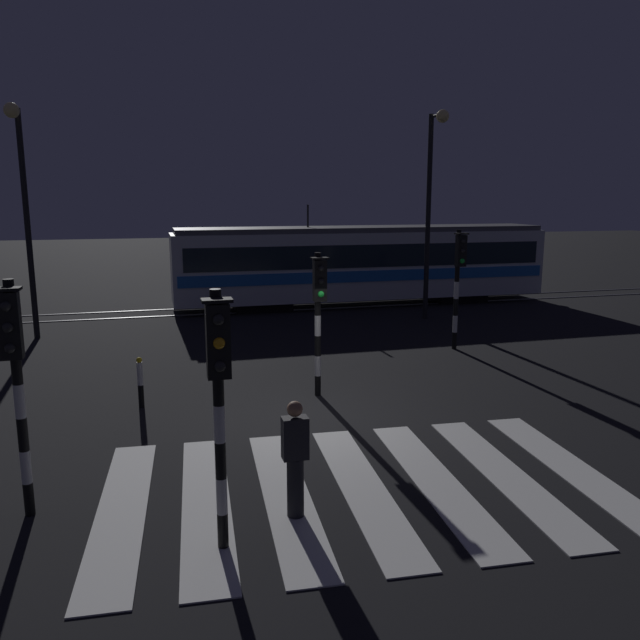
% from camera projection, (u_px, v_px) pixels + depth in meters
% --- Properties ---
extents(ground_plane, '(120.00, 120.00, 0.00)m').
position_uv_depth(ground_plane, '(312.00, 420.00, 12.79)').
color(ground_plane, black).
extents(rail_near, '(80.00, 0.12, 0.03)m').
position_uv_depth(rail_near, '(234.00, 313.00, 24.49)').
color(rail_near, '#59595E').
rests_on(rail_near, ground).
extents(rail_far, '(80.00, 0.12, 0.03)m').
position_uv_depth(rail_far, '(229.00, 307.00, 25.85)').
color(rail_far, '#59595E').
rests_on(rail_far, ground).
extents(crosswalk_zebra, '(8.19, 5.25, 0.02)m').
position_uv_depth(crosswalk_zebra, '(363.00, 488.00, 9.79)').
color(crosswalk_zebra, silver).
rests_on(crosswalk_zebra, ground).
extents(traffic_light_corner_near_left, '(0.36, 0.42, 3.39)m').
position_uv_depth(traffic_light_corner_near_left, '(15.00, 365.00, 8.47)').
color(traffic_light_corner_near_left, black).
rests_on(traffic_light_corner_near_left, ground).
extents(traffic_light_median_centre, '(0.36, 0.42, 3.26)m').
position_uv_depth(traffic_light_median_centre, '(319.00, 303.00, 13.88)').
color(traffic_light_median_centre, black).
rests_on(traffic_light_median_centre, ground).
extents(traffic_light_kerb_mid_left, '(0.36, 0.42, 3.38)m').
position_uv_depth(traffic_light_kerb_mid_left, '(219.00, 384.00, 7.62)').
color(traffic_light_kerb_mid_left, black).
rests_on(traffic_light_kerb_mid_left, ground).
extents(traffic_light_corner_far_right, '(0.36, 0.42, 3.53)m').
position_uv_depth(traffic_light_corner_far_right, '(459.00, 271.00, 18.25)').
color(traffic_light_corner_far_right, black).
rests_on(traffic_light_corner_far_right, ground).
extents(street_lamp_trackside_right, '(0.44, 1.21, 7.35)m').
position_uv_depth(street_lamp_trackside_right, '(432.00, 191.00, 22.33)').
color(street_lamp_trackside_right, black).
rests_on(street_lamp_trackside_right, ground).
extents(street_lamp_trackside_left, '(0.44, 1.21, 7.11)m').
position_uv_depth(street_lamp_trackside_left, '(23.00, 195.00, 19.08)').
color(street_lamp_trackside_left, black).
rests_on(street_lamp_trackside_left, ground).
extents(tram, '(15.72, 2.58, 4.15)m').
position_uv_depth(tram, '(362.00, 263.00, 26.23)').
color(tram, silver).
rests_on(tram, ground).
extents(pedestrian_waiting_at_kerb, '(0.36, 0.24, 1.71)m').
position_uv_depth(pedestrian_waiting_at_kerb, '(295.00, 459.00, 8.76)').
color(pedestrian_waiting_at_kerb, black).
rests_on(pedestrian_waiting_at_kerb, ground).
extents(bollard_island_edge, '(0.12, 0.12, 1.11)m').
position_uv_depth(bollard_island_edge, '(140.00, 382.00, 13.45)').
color(bollard_island_edge, black).
rests_on(bollard_island_edge, ground).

